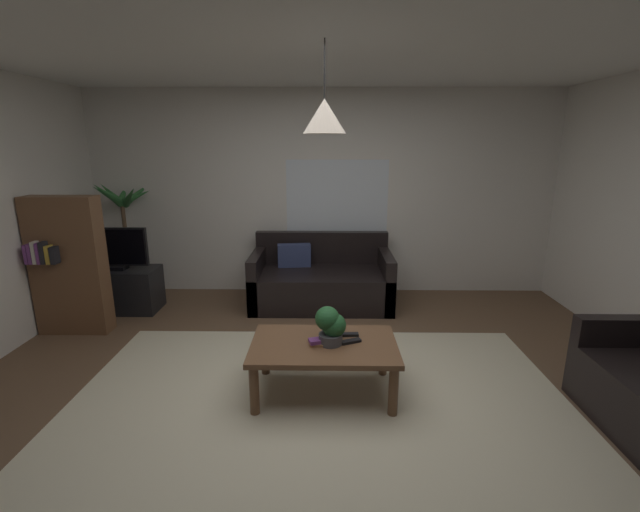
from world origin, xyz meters
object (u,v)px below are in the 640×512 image
object	(u,v)px
book_on_table_1	(317,341)
book_on_table_0	(319,344)
remote_on_table_0	(351,341)
tv	(113,248)
tv_stand	(119,289)
potted_plant_on_table	(331,325)
remote_on_table_1	(348,335)
bookshelf_corner	(68,266)
pendant_lamp	(324,116)
coffee_table	(324,350)
couch_under_window	(321,282)
potted_palm_corner	(127,239)

from	to	relation	value
book_on_table_1	book_on_table_0	bearing A→B (deg)	-3.34
remote_on_table_0	tv	size ratio (longest dim) A/B	0.21
tv_stand	tv	size ratio (longest dim) A/B	1.17
potted_plant_on_table	tv_stand	size ratio (longest dim) A/B	0.32
remote_on_table_1	bookshelf_corner	bearing A→B (deg)	-112.04
tv	pendant_lamp	xyz separation A→B (m)	(2.38, -1.68, 1.32)
remote_on_table_0	remote_on_table_1	bearing A→B (deg)	162.53
book_on_table_1	tv	xyz separation A→B (m)	(-2.33, 1.71, 0.29)
coffee_table	potted_plant_on_table	xyz separation A→B (m)	(0.05, 0.00, 0.21)
tv_stand	bookshelf_corner	world-z (taller)	bookshelf_corner
couch_under_window	pendant_lamp	size ratio (longest dim) A/B	2.81
coffee_table	potted_palm_corner	distance (m)	3.37
bookshelf_corner	book_on_table_0	bearing A→B (deg)	-24.19
book_on_table_1	bookshelf_corner	bearing A→B (deg)	155.70
book_on_table_0	tv_stand	size ratio (longest dim) A/B	0.16
book_on_table_1	remote_on_table_0	world-z (taller)	book_on_table_1
remote_on_table_0	pendant_lamp	bearing A→B (deg)	-110.45
coffee_table	pendant_lamp	xyz separation A→B (m)	(0.00, 0.00, 1.71)
book_on_table_0	tv	size ratio (longest dim) A/B	0.18
couch_under_window	potted_plant_on_table	world-z (taller)	couch_under_window
book_on_table_0	remote_on_table_1	world-z (taller)	remote_on_table_1
book_on_table_0	potted_palm_corner	bearing A→B (deg)	137.09
remote_on_table_1	bookshelf_corner	distance (m)	2.94
remote_on_table_1	bookshelf_corner	world-z (taller)	bookshelf_corner
book_on_table_0	tv_stand	world-z (taller)	tv_stand
remote_on_table_0	bookshelf_corner	distance (m)	2.99
book_on_table_1	remote_on_table_1	distance (m)	0.29
book_on_table_0	potted_plant_on_table	world-z (taller)	potted_plant_on_table
remote_on_table_1	potted_palm_corner	xyz separation A→B (m)	(-2.68, 2.12, 0.30)
potted_plant_on_table	tv_stand	distance (m)	2.98
couch_under_window	tv	world-z (taller)	tv
couch_under_window	pendant_lamp	distance (m)	2.65
coffee_table	book_on_table_0	xyz separation A→B (m)	(-0.04, -0.03, 0.07)
book_on_table_0	tv_stand	bearing A→B (deg)	143.60
remote_on_table_1	tv_stand	size ratio (longest dim) A/B	0.18
book_on_table_1	tv	size ratio (longest dim) A/B	0.16
book_on_table_1	potted_palm_corner	size ratio (longest dim) A/B	0.08
remote_on_table_0	bookshelf_corner	size ratio (longest dim) A/B	0.11
coffee_table	pendant_lamp	size ratio (longest dim) A/B	1.89
tv	remote_on_table_0	bearing A→B (deg)	-32.80
tv	remote_on_table_1	bearing A→B (deg)	-30.98
coffee_table	book_on_table_1	xyz separation A→B (m)	(-0.05, -0.03, 0.09)
book_on_table_0	potted_plant_on_table	bearing A→B (deg)	20.88
book_on_table_0	tv	bearing A→B (deg)	143.95
potted_palm_corner	pendant_lamp	size ratio (longest dim) A/B	2.56
coffee_table	tv	world-z (taller)	tv
book_on_table_0	potted_palm_corner	world-z (taller)	potted_palm_corner
book_on_table_0	remote_on_table_0	bearing A→B (deg)	9.55
tv_stand	bookshelf_corner	bearing A→B (deg)	-107.41
potted_plant_on_table	tv_stand	world-z (taller)	potted_plant_on_table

